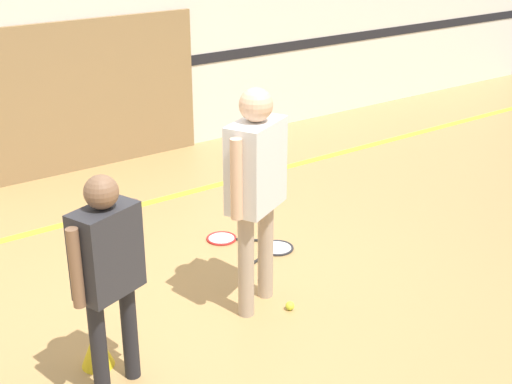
# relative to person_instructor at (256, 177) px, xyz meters

# --- Properties ---
(ground_plane) EXTENTS (16.00, 16.00, 0.00)m
(ground_plane) POSITION_rel_person_instructor_xyz_m (-0.20, 0.14, -1.02)
(ground_plane) COLOR tan
(wall_back) EXTENTS (16.00, 0.07, 3.20)m
(wall_back) POSITION_rel_person_instructor_xyz_m (-0.20, 3.48, 0.58)
(wall_back) COLOR silver
(wall_back) RESTS_ON ground_plane
(wall_panel) EXTENTS (2.72, 0.05, 1.62)m
(wall_panel) POSITION_rel_person_instructor_xyz_m (0.14, 3.43, -0.21)
(wall_panel) COLOR #93754C
(wall_panel) RESTS_ON ground_plane
(floor_stripe) EXTENTS (14.40, 0.10, 0.01)m
(floor_stripe) POSITION_rel_person_instructor_xyz_m (-0.20, 2.15, -1.01)
(floor_stripe) COLOR yellow
(floor_stripe) RESTS_ON ground_plane
(person_instructor) EXTENTS (0.57, 0.43, 1.65)m
(person_instructor) POSITION_rel_person_instructor_xyz_m (0.00, 0.00, 0.00)
(person_instructor) COLOR tan
(person_instructor) RESTS_ON ground_plane
(person_student_left) EXTENTS (0.51, 0.34, 1.40)m
(person_student_left) POSITION_rel_person_instructor_xyz_m (-1.25, -0.28, -0.15)
(person_student_left) COLOR #232328
(person_student_left) RESTS_ON ground_plane
(racket_spare_on_floor) EXTENTS (0.51, 0.36, 0.03)m
(racket_spare_on_floor) POSITION_rel_person_instructor_xyz_m (0.65, 0.62, -1.01)
(racket_spare_on_floor) COLOR #28282D
(racket_spare_on_floor) RESTS_ON ground_plane
(racket_second_spare) EXTENTS (0.46, 0.44, 0.03)m
(racket_second_spare) POSITION_rel_person_instructor_xyz_m (0.40, 1.04, -1.01)
(racket_second_spare) COLOR red
(racket_second_spare) RESTS_ON ground_plane
(tennis_ball_near_instructor) EXTENTS (0.07, 0.07, 0.07)m
(tennis_ball_near_instructor) POSITION_rel_person_instructor_xyz_m (0.16, -0.21, -0.98)
(tennis_ball_near_instructor) COLOR #CCE038
(tennis_ball_near_instructor) RESTS_ON ground_plane
(tennis_ball_by_spare_racket) EXTENTS (0.07, 0.07, 0.07)m
(tennis_ball_by_spare_racket) POSITION_rel_person_instructor_xyz_m (0.51, 0.89, -0.98)
(tennis_ball_by_spare_racket) COLOR #CCE038
(tennis_ball_by_spare_racket) RESTS_ON ground_plane
(training_cone) EXTENTS (0.21, 0.21, 0.27)m
(training_cone) POSITION_rel_person_instructor_xyz_m (-1.26, -0.01, -0.88)
(training_cone) COLOR yellow
(training_cone) RESTS_ON ground_plane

